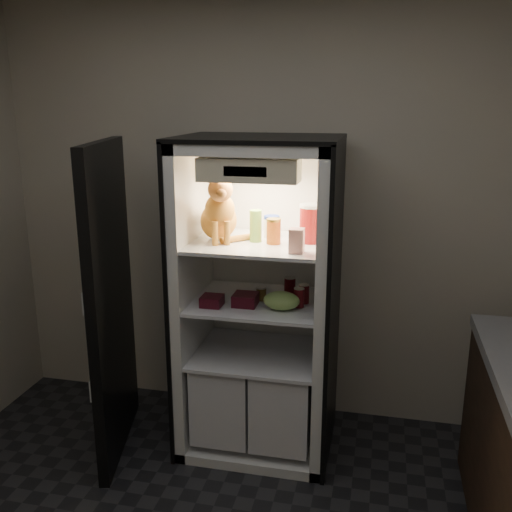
% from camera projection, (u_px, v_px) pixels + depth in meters
% --- Properties ---
extents(room_shell, '(3.60, 3.60, 3.60)m').
position_uv_depth(room_shell, '(172.00, 238.00, 1.89)').
color(room_shell, white).
rests_on(room_shell, floor).
extents(refrigerator, '(0.90, 0.72, 1.88)m').
position_uv_depth(refrigerator, '(260.00, 320.00, 3.41)').
color(refrigerator, white).
rests_on(refrigerator, floor).
extents(fridge_door, '(0.26, 0.86, 1.85)m').
position_uv_depth(fridge_door, '(111.00, 305.00, 3.31)').
color(fridge_door, black).
rests_on(fridge_door, floor).
extents(tabby_cat, '(0.38, 0.41, 0.41)m').
position_uv_depth(tabby_cat, '(220.00, 214.00, 3.21)').
color(tabby_cat, '#BE6D18').
rests_on(tabby_cat, refrigerator).
extents(parmesan_shaker, '(0.07, 0.07, 0.18)m').
position_uv_depth(parmesan_shaker, '(256.00, 226.00, 3.20)').
color(parmesan_shaker, green).
rests_on(parmesan_shaker, refrigerator).
extents(mayo_tub, '(0.09, 0.09, 0.13)m').
position_uv_depth(mayo_tub, '(272.00, 226.00, 3.31)').
color(mayo_tub, white).
rests_on(mayo_tub, refrigerator).
extents(salsa_jar, '(0.08, 0.08, 0.14)m').
position_uv_depth(salsa_jar, '(274.00, 231.00, 3.16)').
color(salsa_jar, maroon).
rests_on(salsa_jar, refrigerator).
extents(pepper_jar, '(0.13, 0.13, 0.22)m').
position_uv_depth(pepper_jar, '(311.00, 224.00, 3.18)').
color(pepper_jar, '#A61B16').
rests_on(pepper_jar, refrigerator).
extents(cream_carton, '(0.08, 0.08, 0.13)m').
position_uv_depth(cream_carton, '(297.00, 241.00, 2.97)').
color(cream_carton, white).
rests_on(cream_carton, refrigerator).
extents(soda_can_a, '(0.07, 0.07, 0.12)m').
position_uv_depth(soda_can_a, '(290.00, 287.00, 3.34)').
color(soda_can_a, black).
rests_on(soda_can_a, refrigerator).
extents(soda_can_b, '(0.06, 0.06, 0.11)m').
position_uv_depth(soda_can_b, '(304.00, 294.00, 3.25)').
color(soda_can_b, black).
rests_on(soda_can_b, refrigerator).
extents(soda_can_c, '(0.06, 0.06, 0.11)m').
position_uv_depth(soda_can_c, '(299.00, 298.00, 3.19)').
color(soda_can_c, black).
rests_on(soda_can_c, refrigerator).
extents(condiment_jar, '(0.06, 0.06, 0.08)m').
position_uv_depth(condiment_jar, '(261.00, 293.00, 3.30)').
color(condiment_jar, '#4F3A16').
rests_on(condiment_jar, refrigerator).
extents(grape_bag, '(0.20, 0.15, 0.10)m').
position_uv_depth(grape_bag, '(281.00, 301.00, 3.15)').
color(grape_bag, '#87AE51').
rests_on(grape_bag, refrigerator).
extents(berry_box_left, '(0.12, 0.12, 0.06)m').
position_uv_depth(berry_box_left, '(212.00, 301.00, 3.21)').
color(berry_box_left, '#460B19').
rests_on(berry_box_left, refrigerator).
extents(berry_box_right, '(0.13, 0.13, 0.07)m').
position_uv_depth(berry_box_right, '(245.00, 300.00, 3.22)').
color(berry_box_right, '#460B19').
rests_on(berry_box_right, refrigerator).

